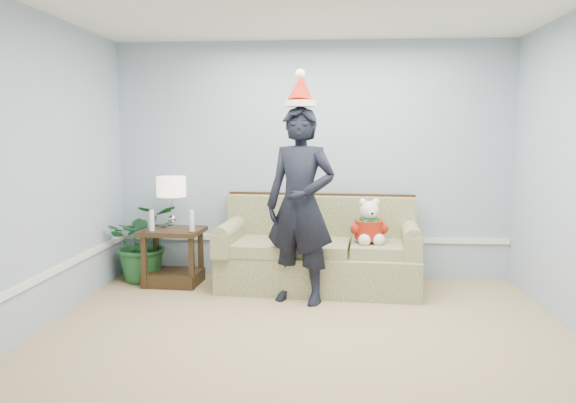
% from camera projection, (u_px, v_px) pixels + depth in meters
% --- Properties ---
extents(room_shell, '(4.54, 5.04, 2.74)m').
position_uv_depth(room_shell, '(300.00, 179.00, 3.94)').
color(room_shell, tan).
rests_on(room_shell, ground).
extents(wainscot_trim, '(4.49, 4.99, 0.06)m').
position_uv_depth(wainscot_trim, '(183.00, 263.00, 5.31)').
color(wainscot_trim, white).
rests_on(wainscot_trim, room_shell).
extents(sofa, '(2.18, 1.07, 0.99)m').
position_uv_depth(sofa, '(319.00, 255.00, 6.09)').
color(sofa, '#4F5E2C').
rests_on(sofa, room_shell).
extents(side_table, '(0.68, 0.58, 0.62)m').
position_uv_depth(side_table, '(173.00, 263.00, 6.21)').
color(side_table, '#3A2715').
rests_on(side_table, room_shell).
extents(table_lamp, '(0.32, 0.32, 0.57)m').
position_uv_depth(table_lamp, '(171.00, 189.00, 6.18)').
color(table_lamp, silver).
rests_on(table_lamp, side_table).
extents(candle_pair, '(0.50, 0.06, 0.23)m').
position_uv_depth(candle_pair, '(172.00, 221.00, 6.01)').
color(candle_pair, silver).
rests_on(candle_pair, side_table).
extents(houseplant, '(1.01, 0.95, 0.89)m').
position_uv_depth(houseplant, '(144.00, 242.00, 6.35)').
color(houseplant, '#20592B').
rests_on(houseplant, room_shell).
extents(man, '(0.82, 0.66, 1.93)m').
position_uv_depth(man, '(300.00, 206.00, 5.48)').
color(man, black).
rests_on(man, room_shell).
extents(santa_hat, '(0.34, 0.38, 0.36)m').
position_uv_depth(santa_hat, '(301.00, 91.00, 5.37)').
color(santa_hat, white).
rests_on(santa_hat, man).
extents(teddy_bear, '(0.34, 0.36, 0.48)m').
position_uv_depth(teddy_bear, '(369.00, 227.00, 5.87)').
color(teddy_bear, white).
rests_on(teddy_bear, sofa).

